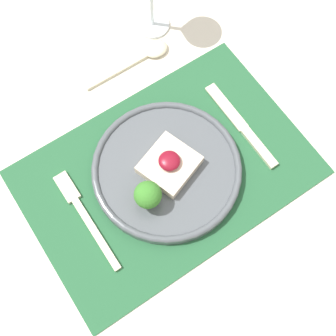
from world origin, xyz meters
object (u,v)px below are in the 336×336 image
(fork, at_px, (83,213))
(spoon, at_px, (145,55))
(dinner_plate, at_px, (167,170))
(knife, at_px, (245,130))

(fork, bearing_deg, spoon, 37.86)
(dinner_plate, height_order, knife, dinner_plate)
(fork, distance_m, spoon, 0.33)
(knife, height_order, spoon, spoon)
(dinner_plate, relative_size, knife, 1.32)
(fork, bearing_deg, knife, -6.15)
(dinner_plate, xyz_separation_m, spoon, (0.10, 0.22, -0.01))
(spoon, bearing_deg, dinner_plate, -115.09)
(dinner_plate, relative_size, fork, 1.32)
(knife, distance_m, spoon, 0.24)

